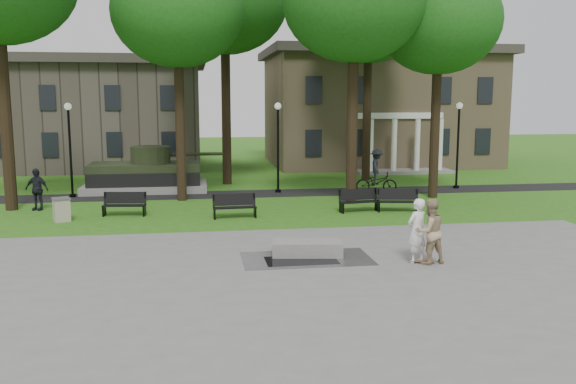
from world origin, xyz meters
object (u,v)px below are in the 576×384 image
skateboarder (417,231)px  trash_bin (62,209)px  friend_watching (430,231)px  concrete_block (307,248)px  cyclist (376,175)px  park_bench_0 (124,203)px

skateboarder → trash_bin: skateboarder is taller
trash_bin → friend_watching: bearing=-34.5°
concrete_block → friend_watching: 3.84m
concrete_block → trash_bin: trash_bin is taller
concrete_block → cyclist: size_ratio=0.95×
concrete_block → cyclist: (5.99, 12.31, 0.70)m
cyclist → park_bench_0: size_ratio=1.26×
park_bench_0 → trash_bin: size_ratio=1.92×
trash_bin → skateboarder: bearing=-34.7°
trash_bin → park_bench_0: bearing=19.4°
park_bench_0 → cyclist: bearing=27.8°
cyclist → trash_bin: (-14.86, -5.40, -0.46)m
concrete_block → skateboarder: bearing=-23.8°
concrete_block → park_bench_0: (-6.48, 7.76, 0.28)m
concrete_block → skateboarder: size_ratio=1.12×
cyclist → park_bench_0: 13.28m
concrete_block → friend_watching: bearing=-24.2°
friend_watching → park_bench_0: friend_watching is taller
concrete_block → trash_bin: bearing=142.1°
skateboarder → trash_bin: (-11.97, 8.28, -0.51)m
concrete_block → friend_watching: (3.43, -1.54, 0.76)m
concrete_block → park_bench_0: 10.11m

